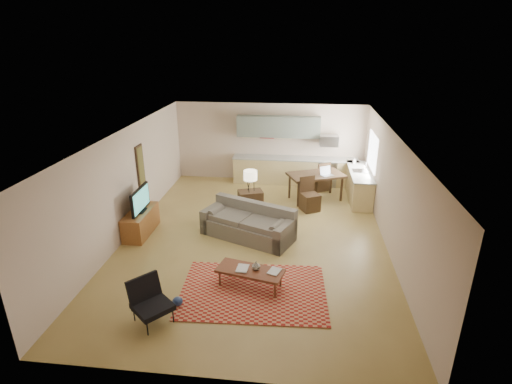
# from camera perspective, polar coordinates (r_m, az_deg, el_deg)

# --- Properties ---
(room) EXTENTS (9.00, 9.00, 9.00)m
(room) POSITION_cam_1_polar(r_m,az_deg,el_deg) (9.67, -0.20, 0.45)
(room) COLOR olive
(room) RESTS_ON ground
(kitchen_counter_back) EXTENTS (4.26, 0.64, 0.92)m
(kitchen_counter_back) POSITION_cam_1_polar(r_m,az_deg,el_deg) (13.85, 5.54, 3.05)
(kitchen_counter_back) COLOR tan
(kitchen_counter_back) RESTS_ON ground
(kitchen_counter_right) EXTENTS (0.64, 2.26, 0.92)m
(kitchen_counter_right) POSITION_cam_1_polar(r_m,az_deg,el_deg) (12.87, 14.48, 0.99)
(kitchen_counter_right) COLOR tan
(kitchen_counter_right) RESTS_ON ground
(kitchen_range) EXTENTS (0.62, 0.62, 0.90)m
(kitchen_range) POSITION_cam_1_polar(r_m,az_deg,el_deg) (13.89, 10.08, 2.81)
(kitchen_range) COLOR #A5A8AD
(kitchen_range) RESTS_ON ground
(kitchen_microwave) EXTENTS (0.62, 0.40, 0.35)m
(kitchen_microwave) POSITION_cam_1_polar(r_m,az_deg,el_deg) (13.60, 10.38, 7.23)
(kitchen_microwave) COLOR #A5A8AD
(kitchen_microwave) RESTS_ON room
(upper_cabinets) EXTENTS (2.80, 0.34, 0.70)m
(upper_cabinets) POSITION_cam_1_polar(r_m,az_deg,el_deg) (13.62, 3.22, 9.30)
(upper_cabinets) COLOR slate
(upper_cabinets) RESTS_ON room
(window_right) EXTENTS (0.02, 1.40, 1.05)m
(window_right) POSITION_cam_1_polar(r_m,az_deg,el_deg) (12.59, 16.29, 5.57)
(window_right) COLOR white
(window_right) RESTS_ON room
(wall_art_left) EXTENTS (0.06, 0.42, 1.10)m
(wall_art_left) POSITION_cam_1_polar(r_m,az_deg,el_deg) (11.24, -16.16, 3.70)
(wall_art_left) COLOR brown
(wall_art_left) RESTS_ON room
(triptych) EXTENTS (1.70, 0.04, 0.50)m
(triptych) POSITION_cam_1_polar(r_m,az_deg,el_deg) (13.83, 1.57, 8.67)
(triptych) COLOR beige
(triptych) RESTS_ON room
(rug) EXTENTS (3.00, 2.15, 0.02)m
(rug) POSITION_cam_1_polar(r_m,az_deg,el_deg) (8.30, -0.39, -13.96)
(rug) COLOR maroon
(rug) RESTS_ON floor
(sofa) EXTENTS (2.65, 1.94, 0.85)m
(sofa) POSITION_cam_1_polar(r_m,az_deg,el_deg) (10.11, -1.19, -4.30)
(sofa) COLOR #635C50
(sofa) RESTS_ON floor
(coffee_table) EXTENTS (1.45, 0.84, 0.41)m
(coffee_table) POSITION_cam_1_polar(r_m,az_deg,el_deg) (8.33, -0.84, -12.19)
(coffee_table) COLOR #552816
(coffee_table) RESTS_ON floor
(book_a) EXTENTS (0.28, 0.35, 0.03)m
(book_a) POSITION_cam_1_polar(r_m,az_deg,el_deg) (8.26, -2.77, -10.77)
(book_a) COLOR maroon
(book_a) RESTS_ON coffee_table
(book_b) EXTENTS (0.41, 0.44, 0.02)m
(book_b) POSITION_cam_1_polar(r_m,az_deg,el_deg) (8.20, 1.94, -11.06)
(book_b) COLOR navy
(book_b) RESTS_ON coffee_table
(vase) EXTENTS (0.20, 0.20, 0.18)m
(vase) POSITION_cam_1_polar(r_m,az_deg,el_deg) (8.18, 0.00, -10.45)
(vase) COLOR black
(vase) RESTS_ON coffee_table
(armchair) EXTENTS (1.00, 1.00, 0.81)m
(armchair) POSITION_cam_1_polar(r_m,az_deg,el_deg) (7.57, -14.62, -15.07)
(armchair) COLOR black
(armchair) RESTS_ON floor
(tv_credenza) EXTENTS (0.52, 1.36, 0.63)m
(tv_credenza) POSITION_cam_1_polar(r_m,az_deg,el_deg) (10.78, -16.14, -4.15)
(tv_credenza) COLOR brown
(tv_credenza) RESTS_ON floor
(tv) EXTENTS (0.10, 1.05, 0.63)m
(tv) POSITION_cam_1_polar(r_m,az_deg,el_deg) (10.51, -16.22, -1.08)
(tv) COLOR black
(tv) RESTS_ON tv_credenza
(console_table) EXTENTS (0.77, 0.64, 0.77)m
(console_table) POSITION_cam_1_polar(r_m,az_deg,el_deg) (11.26, -0.79, -1.70)
(console_table) COLOR #322114
(console_table) RESTS_ON floor
(table_lamp) EXTENTS (0.48, 0.48, 0.62)m
(table_lamp) POSITION_cam_1_polar(r_m,az_deg,el_deg) (11.00, -0.81, 1.64)
(table_lamp) COLOR beige
(table_lamp) RESTS_ON console_table
(dining_table) EXTENTS (1.90, 1.54, 0.84)m
(dining_table) POSITION_cam_1_polar(r_m,az_deg,el_deg) (12.56, 8.47, 0.75)
(dining_table) COLOR #322114
(dining_table) RESTS_ON floor
(dining_chair_near) EXTENTS (0.66, 0.67, 1.00)m
(dining_chair_near) POSITION_cam_1_polar(r_m,az_deg,el_deg) (11.72, 7.76, -0.33)
(dining_chair_near) COLOR #322114
(dining_chair_near) RESTS_ON floor
(dining_chair_far) EXTENTS (0.67, 0.67, 0.99)m
(dining_chair_far) POSITION_cam_1_polar(r_m,az_deg,el_deg) (13.35, 9.13, 2.32)
(dining_chair_far) COLOR #322114
(dining_chair_far) RESTS_ON floor
(laptop) EXTENTS (0.44, 0.41, 0.27)m
(laptop) POSITION_cam_1_polar(r_m,az_deg,el_deg) (12.29, 10.17, 2.91)
(laptop) COLOR #A5A8AD
(laptop) RESTS_ON dining_table
(soap_bottle) EXTENTS (0.11, 0.11, 0.19)m
(soap_bottle) POSITION_cam_1_polar(r_m,az_deg,el_deg) (13.40, 13.88, 4.36)
(soap_bottle) COLOR beige
(soap_bottle) RESTS_ON kitchen_counter_right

